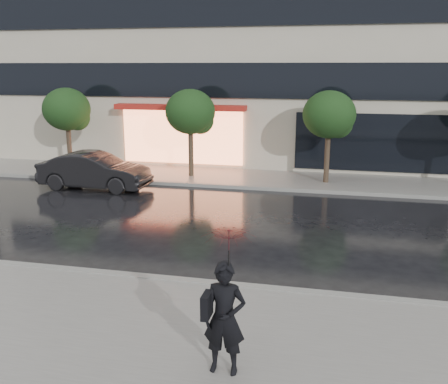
# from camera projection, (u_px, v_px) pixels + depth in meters

# --- Properties ---
(ground) EXTENTS (120.00, 120.00, 0.00)m
(ground) POSITION_uv_depth(u_px,v_px,m) (195.00, 268.00, 12.59)
(ground) COLOR black
(ground) RESTS_ON ground
(sidewalk_near) EXTENTS (60.00, 4.50, 0.12)m
(sidewalk_near) POSITION_uv_depth(u_px,v_px,m) (148.00, 331.00, 9.50)
(sidewalk_near) COLOR slate
(sidewalk_near) RESTS_ON ground
(sidewalk_far) EXTENTS (60.00, 3.50, 0.12)m
(sidewalk_far) POSITION_uv_depth(u_px,v_px,m) (257.00, 179.00, 22.27)
(sidewalk_far) COLOR slate
(sidewalk_far) RESTS_ON ground
(curb_near) EXTENTS (60.00, 0.25, 0.14)m
(curb_near) POSITION_uv_depth(u_px,v_px,m) (183.00, 282.00, 11.62)
(curb_near) COLOR gray
(curb_near) RESTS_ON ground
(curb_far) EXTENTS (60.00, 0.25, 0.14)m
(curb_far) POSITION_uv_depth(u_px,v_px,m) (251.00, 188.00, 20.61)
(curb_far) COLOR gray
(curb_far) RESTS_ON ground
(tree_far_west) EXTENTS (2.20, 2.20, 3.99)m
(tree_far_west) POSITION_uv_depth(u_px,v_px,m) (68.00, 111.00, 23.25)
(tree_far_west) COLOR #33261C
(tree_far_west) RESTS_ON ground
(tree_mid_west) EXTENTS (2.20, 2.20, 3.99)m
(tree_mid_west) POSITION_uv_depth(u_px,v_px,m) (192.00, 113.00, 21.98)
(tree_mid_west) COLOR #33261C
(tree_mid_west) RESTS_ON ground
(tree_mid_east) EXTENTS (2.20, 2.20, 3.99)m
(tree_mid_east) POSITION_uv_depth(u_px,v_px,m) (331.00, 116.00, 20.71)
(tree_mid_east) COLOR #33261C
(tree_mid_east) RESTS_ON ground
(parked_car) EXTENTS (4.62, 1.72, 1.51)m
(parked_car) POSITION_uv_depth(u_px,v_px,m) (94.00, 171.00, 20.55)
(parked_car) COLOR black
(parked_car) RESTS_ON ground
(pedestrian_with_umbrella) EXTENTS (0.84, 0.86, 2.46)m
(pedestrian_with_umbrella) POSITION_uv_depth(u_px,v_px,m) (226.00, 287.00, 7.79)
(pedestrian_with_umbrella) COLOR black
(pedestrian_with_umbrella) RESTS_ON sidewalk_near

